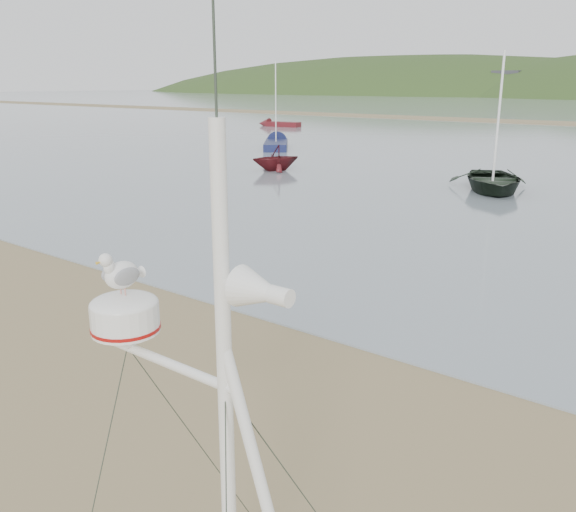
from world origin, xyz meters
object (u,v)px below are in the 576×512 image
Objects in this scene: boat_dark at (497,136)px; boat_red at (276,146)px; dinghy_red_far at (274,124)px; sailboat_blue_near at (277,143)px.

boat_dark reaches higher than boat_red.
boat_red reaches higher than dinghy_red_far.
dinghy_red_far is (-21.22, 25.91, -1.04)m from boat_red.
dinghy_red_far is at bearing 129.67° from sailboat_blue_near.
boat_dark is 11.46m from boat_red.
sailboat_blue_near is 1.28× the size of dinghy_red_far.
boat_dark is 0.94× the size of dinghy_red_far.
boat_red is at bearing -51.25° from sailboat_blue_near.
boat_dark is 41.19m from dinghy_red_far.
boat_red is 0.40× the size of sailboat_blue_near.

